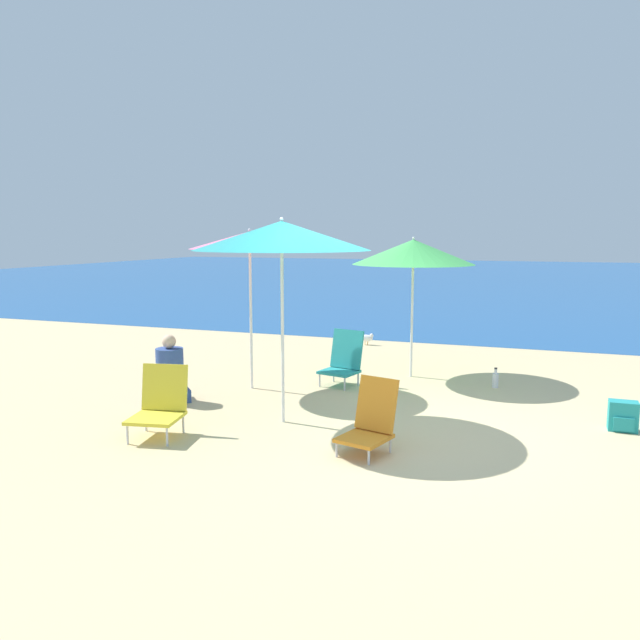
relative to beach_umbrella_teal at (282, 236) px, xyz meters
name	(u,v)px	position (x,y,z in m)	size (l,w,h in m)	color
ground_plane	(382,432)	(1.16, 0.01, -2.11)	(60.00, 60.00, 0.00)	#D1BA89
sea_water	(510,278)	(1.16, 25.73, -2.11)	(60.00, 40.00, 0.01)	#1E5699
beach_umbrella_teal	(282,236)	(0.00, 0.00, 0.00)	(1.98, 1.98, 2.32)	white
beach_umbrella_pink	(250,240)	(-1.03, 1.31, -0.07)	(1.64, 1.64, 2.21)	white
beach_umbrella_green	(413,252)	(0.91, 2.77, -0.24)	(1.80, 1.80, 2.09)	white
beach_chair_teal	(343,359)	(0.10, 1.95, -1.75)	(0.59, 0.61, 0.78)	silver
beach_chair_orange	(370,420)	(1.19, -0.60, -1.80)	(0.56, 0.66, 0.72)	silver
beach_chair_yellow	(160,403)	(-1.05, -0.87, -1.77)	(0.60, 0.66, 0.74)	silver
person_seated_near	(170,375)	(-1.71, 0.33, -1.77)	(0.59, 0.59, 0.87)	#334C8C
backpack_teal	(623,416)	(3.62, 0.96, -1.95)	(0.30, 0.22, 0.33)	teal
water_bottle	(495,380)	(2.16, 2.49, -2.00)	(0.09, 0.09, 0.28)	silver
seagull	(367,338)	(-0.45, 5.17, -1.97)	(0.27, 0.11, 0.23)	gold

